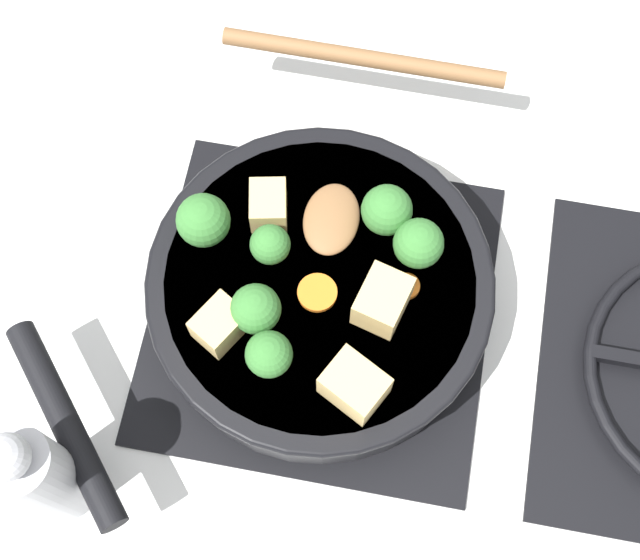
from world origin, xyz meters
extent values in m
plane|color=silver|center=(0.00, 0.00, 0.00)|extent=(2.40, 2.40, 0.00)
cube|color=black|center=(0.00, 0.00, 0.00)|extent=(0.31, 0.31, 0.01)
torus|color=black|center=(0.00, 0.00, 0.02)|extent=(0.24, 0.24, 0.01)
cube|color=black|center=(0.00, 0.00, 0.02)|extent=(0.01, 0.23, 0.01)
cube|color=black|center=(0.00, 0.00, 0.02)|extent=(0.23, 0.01, 0.01)
cylinder|color=black|center=(0.00, 0.00, 0.06)|extent=(0.29, 0.29, 0.06)
cylinder|color=#5B3316|center=(0.00, 0.00, 0.06)|extent=(0.26, 0.26, 0.05)
torus|color=black|center=(0.00, 0.00, 0.08)|extent=(0.30, 0.30, 0.01)
cylinder|color=black|center=(0.15, -0.18, 0.07)|extent=(0.16, 0.14, 0.02)
ellipsoid|color=brown|center=(-0.05, 0.00, 0.09)|extent=(0.07, 0.05, 0.01)
cylinder|color=brown|center=(-0.22, 0.00, 0.09)|extent=(0.02, 0.26, 0.02)
cube|color=#DBB770|center=(0.09, 0.04, 0.10)|extent=(0.06, 0.06, 0.04)
cube|color=#DBB770|center=(0.06, -0.07, 0.10)|extent=(0.05, 0.05, 0.03)
cube|color=#DBB770|center=(-0.05, -0.05, 0.10)|extent=(0.04, 0.04, 0.03)
cube|color=#DBB770|center=(0.02, 0.05, 0.10)|extent=(0.05, 0.05, 0.04)
cylinder|color=#709956|center=(-0.02, -0.10, 0.09)|extent=(0.01, 0.01, 0.01)
sphere|color=#387533|center=(-0.02, -0.10, 0.11)|extent=(0.05, 0.05, 0.05)
cylinder|color=#709956|center=(-0.04, 0.08, 0.09)|extent=(0.01, 0.01, 0.01)
sphere|color=#387533|center=(-0.04, 0.08, 0.11)|extent=(0.04, 0.04, 0.04)
cylinder|color=#709956|center=(0.04, -0.04, 0.09)|extent=(0.01, 0.01, 0.01)
sphere|color=#387533|center=(0.04, -0.04, 0.11)|extent=(0.04, 0.04, 0.04)
cylinder|color=#709956|center=(-0.01, -0.04, 0.09)|extent=(0.01, 0.01, 0.01)
sphere|color=#387533|center=(-0.01, -0.04, 0.11)|extent=(0.03, 0.03, 0.03)
cylinder|color=#709956|center=(0.08, -0.03, 0.09)|extent=(0.01, 0.01, 0.01)
sphere|color=#387533|center=(0.08, -0.03, 0.11)|extent=(0.04, 0.04, 0.04)
cylinder|color=#709956|center=(-0.06, 0.05, 0.09)|extent=(0.01, 0.01, 0.01)
sphere|color=#387533|center=(-0.06, 0.05, 0.11)|extent=(0.04, 0.04, 0.04)
cylinder|color=orange|center=(0.01, 0.00, 0.09)|extent=(0.03, 0.03, 0.01)
cylinder|color=orange|center=(-0.01, 0.07, 0.09)|extent=(0.02, 0.02, 0.01)
cylinder|color=#B2B2B7|center=(0.20, -0.18, 0.08)|extent=(0.05, 0.05, 0.15)
sphere|color=#B2B2B7|center=(0.20, -0.18, 0.17)|extent=(0.03, 0.03, 0.03)
camera|label=1|loc=(0.26, 0.05, 0.79)|focal=50.00mm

